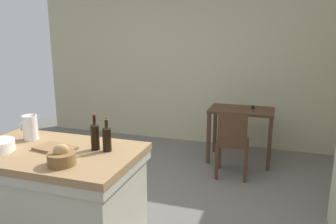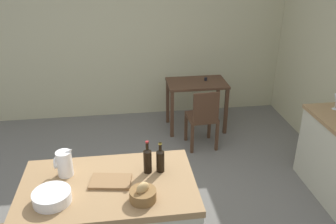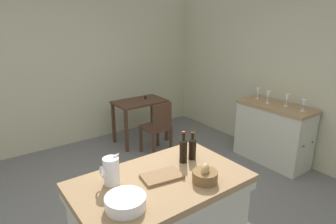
{
  "view_description": "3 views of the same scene",
  "coord_description": "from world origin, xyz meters",
  "px_view_note": "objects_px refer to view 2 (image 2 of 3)",
  "views": [
    {
      "loc": [
        1.44,
        -2.85,
        1.85
      ],
      "look_at": [
        0.4,
        0.28,
        1.05
      ],
      "focal_mm": 35.81,
      "sensor_mm": 36.0,
      "label": 1
    },
    {
      "loc": [
        -0.14,
        -3.08,
        2.68
      ],
      "look_at": [
        0.31,
        0.21,
        1.1
      ],
      "focal_mm": 37.9,
      "sensor_mm": 36.0,
      "label": 2
    },
    {
      "loc": [
        -1.5,
        -2.38,
        2.16
      ],
      "look_at": [
        0.56,
        0.44,
        1.03
      ],
      "focal_mm": 30.63,
      "sensor_mm": 36.0,
      "label": 3
    }
  ],
  "objects_px": {
    "wooden_chair": "(203,117)",
    "writing_desk": "(197,90)",
    "island_table": "(111,222)",
    "wine_bottle_amber": "(148,160)",
    "pitcher": "(64,163)",
    "wine_bottle_dark": "(160,160)",
    "bread_basket": "(143,194)",
    "wash_bowl": "(52,197)",
    "cutting_board": "(111,181)"
  },
  "relations": [
    {
      "from": "wooden_chair",
      "to": "writing_desk",
      "type": "bearing_deg",
      "value": 86.87
    },
    {
      "from": "island_table",
      "to": "wine_bottle_amber",
      "type": "xyz_separation_m",
      "value": [
        0.34,
        0.12,
        0.53
      ]
    },
    {
      "from": "pitcher",
      "to": "wine_bottle_dark",
      "type": "bearing_deg",
      "value": -3.8
    },
    {
      "from": "bread_basket",
      "to": "wine_bottle_dark",
      "type": "bearing_deg",
      "value": 64.08
    },
    {
      "from": "island_table",
      "to": "wash_bowl",
      "type": "distance_m",
      "value": 0.64
    },
    {
      "from": "island_table",
      "to": "wooden_chair",
      "type": "relative_size",
      "value": 1.61
    },
    {
      "from": "pitcher",
      "to": "wine_bottle_amber",
      "type": "relative_size",
      "value": 0.88
    },
    {
      "from": "island_table",
      "to": "wash_bowl",
      "type": "relative_size",
      "value": 4.95
    },
    {
      "from": "pitcher",
      "to": "bread_basket",
      "type": "relative_size",
      "value": 1.29
    },
    {
      "from": "writing_desk",
      "to": "wine_bottle_amber",
      "type": "bearing_deg",
      "value": -111.61
    },
    {
      "from": "island_table",
      "to": "wine_bottle_amber",
      "type": "height_order",
      "value": "wine_bottle_amber"
    },
    {
      "from": "bread_basket",
      "to": "wine_bottle_amber",
      "type": "xyz_separation_m",
      "value": [
        0.07,
        0.37,
        0.07
      ]
    },
    {
      "from": "island_table",
      "to": "wine_bottle_amber",
      "type": "bearing_deg",
      "value": 19.75
    },
    {
      "from": "writing_desk",
      "to": "wooden_chair",
      "type": "distance_m",
      "value": 0.64
    },
    {
      "from": "pitcher",
      "to": "wine_bottle_amber",
      "type": "xyz_separation_m",
      "value": [
        0.7,
        -0.05,
        0.01
      ]
    },
    {
      "from": "pitcher",
      "to": "cutting_board",
      "type": "xyz_separation_m",
      "value": [
        0.38,
        -0.16,
        -0.1
      ]
    },
    {
      "from": "island_table",
      "to": "bread_basket",
      "type": "xyz_separation_m",
      "value": [
        0.27,
        -0.25,
        0.46
      ]
    },
    {
      "from": "writing_desk",
      "to": "island_table",
      "type": "bearing_deg",
      "value": -117.12
    },
    {
      "from": "bread_basket",
      "to": "wine_bottle_amber",
      "type": "bearing_deg",
      "value": 79.37
    },
    {
      "from": "bread_basket",
      "to": "wash_bowl",
      "type": "bearing_deg",
      "value": 173.67
    },
    {
      "from": "writing_desk",
      "to": "wash_bowl",
      "type": "bearing_deg",
      "value": -122.41
    },
    {
      "from": "pitcher",
      "to": "wine_bottle_dark",
      "type": "distance_m",
      "value": 0.81
    },
    {
      "from": "island_table",
      "to": "pitcher",
      "type": "relative_size",
      "value": 5.39
    },
    {
      "from": "wine_bottle_dark",
      "to": "wine_bottle_amber",
      "type": "bearing_deg",
      "value": -180.0
    },
    {
      "from": "writing_desk",
      "to": "wash_bowl",
      "type": "relative_size",
      "value": 3.08
    },
    {
      "from": "writing_desk",
      "to": "bread_basket",
      "type": "bearing_deg",
      "value": -110.22
    },
    {
      "from": "wooden_chair",
      "to": "bread_basket",
      "type": "relative_size",
      "value": 4.32
    },
    {
      "from": "cutting_board",
      "to": "wine_bottle_dark",
      "type": "distance_m",
      "value": 0.45
    },
    {
      "from": "pitcher",
      "to": "wine_bottle_amber",
      "type": "bearing_deg",
      "value": -4.4
    },
    {
      "from": "wash_bowl",
      "to": "wine_bottle_amber",
      "type": "distance_m",
      "value": 0.82
    },
    {
      "from": "writing_desk",
      "to": "wine_bottle_amber",
      "type": "xyz_separation_m",
      "value": [
        -0.95,
        -2.4,
        0.36
      ]
    },
    {
      "from": "pitcher",
      "to": "cutting_board",
      "type": "distance_m",
      "value": 0.43
    },
    {
      "from": "wash_bowl",
      "to": "wine_bottle_amber",
      "type": "height_order",
      "value": "wine_bottle_amber"
    },
    {
      "from": "cutting_board",
      "to": "wash_bowl",
      "type": "bearing_deg",
      "value": -157.58
    },
    {
      "from": "writing_desk",
      "to": "pitcher",
      "type": "distance_m",
      "value": 2.89
    },
    {
      "from": "wine_bottle_dark",
      "to": "wine_bottle_amber",
      "type": "xyz_separation_m",
      "value": [
        -0.11,
        -0.0,
        0.01
      ]
    },
    {
      "from": "writing_desk",
      "to": "cutting_board",
      "type": "bearing_deg",
      "value": -116.83
    },
    {
      "from": "island_table",
      "to": "pitcher",
      "type": "bearing_deg",
      "value": 153.76
    },
    {
      "from": "writing_desk",
      "to": "cutting_board",
      "type": "height_order",
      "value": "cutting_board"
    },
    {
      "from": "wooden_chair",
      "to": "wash_bowl",
      "type": "distance_m",
      "value": 2.71
    },
    {
      "from": "pitcher",
      "to": "cutting_board",
      "type": "relative_size",
      "value": 0.8
    },
    {
      "from": "wooden_chair",
      "to": "wine_bottle_dark",
      "type": "distance_m",
      "value": 2.03
    },
    {
      "from": "cutting_board",
      "to": "wine_bottle_amber",
      "type": "relative_size",
      "value": 1.1
    },
    {
      "from": "wine_bottle_amber",
      "to": "cutting_board",
      "type": "bearing_deg",
      "value": -160.9
    },
    {
      "from": "cutting_board",
      "to": "bread_basket",
      "type": "bearing_deg",
      "value": -45.85
    },
    {
      "from": "writing_desk",
      "to": "cutting_board",
      "type": "relative_size",
      "value": 2.69
    },
    {
      "from": "pitcher",
      "to": "wash_bowl",
      "type": "relative_size",
      "value": 0.92
    },
    {
      "from": "island_table",
      "to": "bread_basket",
      "type": "bearing_deg",
      "value": -42.04
    },
    {
      "from": "wooden_chair",
      "to": "pitcher",
      "type": "relative_size",
      "value": 3.35
    },
    {
      "from": "writing_desk",
      "to": "wash_bowl",
      "type": "distance_m",
      "value": 3.2
    }
  ]
}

